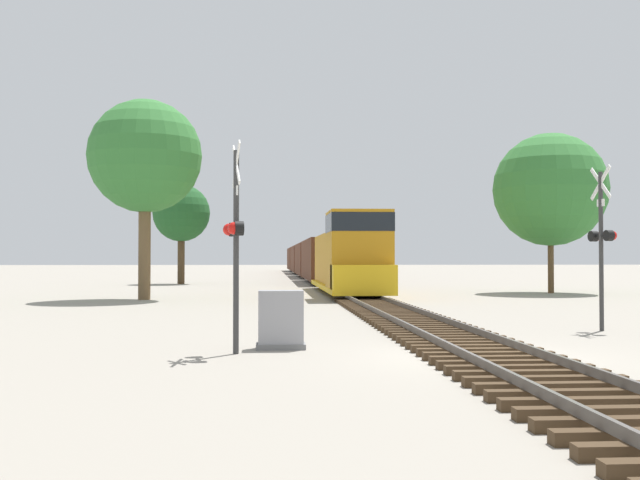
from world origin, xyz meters
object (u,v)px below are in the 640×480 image
object	(u,v)px
crossing_signal_far	(602,239)
tree_far_right	(145,157)
crossing_signal_near	(235,235)
tree_mid_background	(550,190)
tree_deep_background	(181,214)
relay_cabinet	(281,320)
freight_train	(311,260)

from	to	relation	value
crossing_signal_far	tree_far_right	world-z (taller)	tree_far_right
crossing_signal_near	tree_mid_background	size ratio (longest dim) A/B	0.48
crossing_signal_far	tree_deep_background	xyz separation A→B (m)	(-15.83, 38.06, 2.90)
crossing_signal_near	tree_deep_background	distance (m)	42.82
relay_cabinet	freight_train	bearing A→B (deg)	86.07
crossing_signal_near	tree_mid_background	distance (m)	30.91
freight_train	tree_mid_background	world-z (taller)	tree_mid_background
relay_cabinet	tree_far_right	xyz separation A→B (m)	(-6.20, 19.81, 6.21)
crossing_signal_near	tree_mid_background	xyz separation A→B (m)	(16.70, 25.79, 3.40)
relay_cabinet	tree_far_right	distance (m)	21.67
crossing_signal_far	tree_far_right	distance (m)	22.66
tree_mid_background	tree_deep_background	distance (m)	28.08
relay_cabinet	crossing_signal_near	bearing A→B (deg)	-140.49
tree_deep_background	freight_train	bearing A→B (deg)	57.33
crossing_signal_near	tree_far_right	bearing A→B (deg)	-177.11
crossing_signal_far	relay_cabinet	distance (m)	9.68
relay_cabinet	tree_mid_background	bearing A→B (deg)	57.81
crossing_signal_near	relay_cabinet	distance (m)	2.24
relay_cabinet	tree_mid_background	world-z (taller)	tree_mid_background
freight_train	relay_cabinet	xyz separation A→B (m)	(-4.03, -58.66, -1.20)
crossing_signal_near	tree_deep_background	world-z (taller)	tree_deep_background
crossing_signal_near	tree_far_right	size ratio (longest dim) A/B	0.46
crossing_signal_far	tree_deep_background	size ratio (longest dim) A/B	0.59
crossing_signal_near	freight_train	bearing A→B (deg)	163.84
crossing_signal_far	tree_mid_background	xyz separation A→B (m)	(6.88, 21.54, 3.37)
tree_deep_background	crossing_signal_near	bearing A→B (deg)	-81.92
tree_mid_background	crossing_signal_near	bearing A→B (deg)	-122.93
freight_train	crossing_signal_near	bearing A→B (deg)	-94.81
tree_mid_background	tree_deep_background	bearing A→B (deg)	143.97
tree_far_right	tree_mid_background	world-z (taller)	tree_far_right
tree_far_right	tree_mid_background	xyz separation A→B (m)	(21.93, 5.18, -0.96)
crossing_signal_near	tree_deep_background	size ratio (longest dim) A/B	0.58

